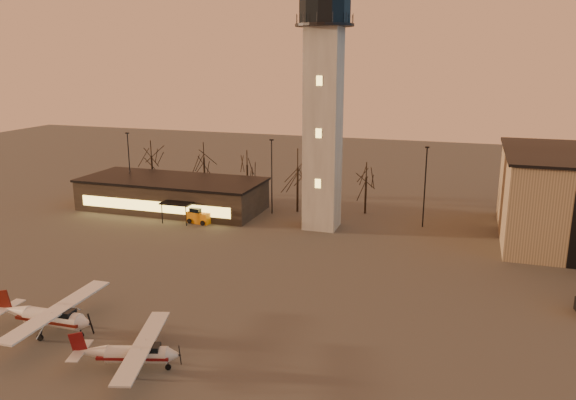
{
  "coord_description": "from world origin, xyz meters",
  "views": [
    {
      "loc": [
        16.89,
        -35.06,
        20.57
      ],
      "look_at": [
        1.16,
        13.0,
        7.69
      ],
      "focal_mm": 35.0,
      "sensor_mm": 36.0,
      "label": 1
    }
  ],
  "objects_px": {
    "cessna_rear": "(55,321)",
    "service_cart": "(199,217)",
    "control_tower": "(323,95)",
    "terminal": "(172,194)",
    "cessna_front": "(139,357)"
  },
  "relations": [
    {
      "from": "terminal",
      "to": "cessna_rear",
      "type": "xyz_separation_m",
      "value": [
        9.8,
        -35.36,
        -1.1
      ]
    },
    {
      "from": "cessna_rear",
      "to": "control_tower",
      "type": "bearing_deg",
      "value": 68.14
    },
    {
      "from": "terminal",
      "to": "service_cart",
      "type": "height_order",
      "value": "terminal"
    },
    {
      "from": "control_tower",
      "to": "cessna_front",
      "type": "height_order",
      "value": "control_tower"
    },
    {
      "from": "cessna_front",
      "to": "cessna_rear",
      "type": "relative_size",
      "value": 0.88
    },
    {
      "from": "cessna_rear",
      "to": "service_cart",
      "type": "bearing_deg",
      "value": 94.18
    },
    {
      "from": "control_tower",
      "to": "service_cart",
      "type": "bearing_deg",
      "value": -169.0
    },
    {
      "from": "control_tower",
      "to": "cessna_rear",
      "type": "distance_m",
      "value": 38.67
    },
    {
      "from": "control_tower",
      "to": "terminal",
      "type": "distance_m",
      "value": 26.24
    },
    {
      "from": "cessna_rear",
      "to": "service_cart",
      "type": "relative_size",
      "value": 3.41
    },
    {
      "from": "control_tower",
      "to": "cessna_rear",
      "type": "height_order",
      "value": "control_tower"
    },
    {
      "from": "cessna_front",
      "to": "cessna_rear",
      "type": "distance_m",
      "value": 9.22
    },
    {
      "from": "control_tower",
      "to": "terminal",
      "type": "bearing_deg",
      "value": 174.85
    },
    {
      "from": "service_cart",
      "to": "cessna_rear",
      "type": "bearing_deg",
      "value": -75.16
    },
    {
      "from": "terminal",
      "to": "service_cart",
      "type": "distance_m",
      "value": 8.4
    }
  ]
}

